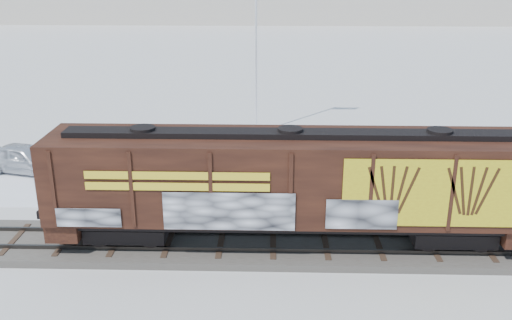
{
  "coord_description": "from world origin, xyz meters",
  "views": [
    {
      "loc": [
        1.89,
        -19.47,
        10.59
      ],
      "look_at": [
        1.26,
        3.0,
        2.56
      ],
      "focal_mm": 40.0,
      "sensor_mm": 36.0,
      "label": 1
    }
  ],
  "objects_px": {
    "hopper_railcar": "(289,181)",
    "car_white": "(320,172)",
    "car_dark": "(343,160)",
    "car_silver": "(25,158)",
    "flagpole": "(258,59)"
  },
  "relations": [
    {
      "from": "hopper_railcar",
      "to": "car_white",
      "type": "bearing_deg",
      "value": 75.21
    },
    {
      "from": "car_dark",
      "to": "car_silver",
      "type": "bearing_deg",
      "value": 97.03
    },
    {
      "from": "hopper_railcar",
      "to": "flagpole",
      "type": "bearing_deg",
      "value": 95.76
    },
    {
      "from": "car_silver",
      "to": "car_white",
      "type": "distance_m",
      "value": 15.19
    },
    {
      "from": "car_silver",
      "to": "car_dark",
      "type": "relative_size",
      "value": 0.91
    },
    {
      "from": "car_dark",
      "to": "car_white",
      "type": "bearing_deg",
      "value": 150.38
    },
    {
      "from": "flagpole",
      "to": "car_white",
      "type": "relative_size",
      "value": 2.79
    },
    {
      "from": "hopper_railcar",
      "to": "car_dark",
      "type": "height_order",
      "value": "hopper_railcar"
    },
    {
      "from": "hopper_railcar",
      "to": "car_dark",
      "type": "xyz_separation_m",
      "value": [
        3.01,
        8.29,
        -2.1
      ]
    },
    {
      "from": "car_white",
      "to": "car_dark",
      "type": "height_order",
      "value": "car_white"
    },
    {
      "from": "hopper_railcar",
      "to": "car_white",
      "type": "xyz_separation_m",
      "value": [
        1.7,
        6.44,
        -2.07
      ]
    },
    {
      "from": "car_dark",
      "to": "flagpole",
      "type": "bearing_deg",
      "value": 38.76
    },
    {
      "from": "flagpole",
      "to": "car_silver",
      "type": "relative_size",
      "value": 2.82
    },
    {
      "from": "flagpole",
      "to": "car_white",
      "type": "bearing_deg",
      "value": -69.91
    },
    {
      "from": "car_white",
      "to": "hopper_railcar",
      "type": "bearing_deg",
      "value": 150.73
    }
  ]
}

